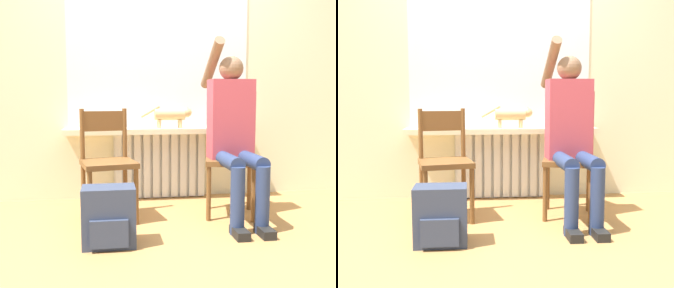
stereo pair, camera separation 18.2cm
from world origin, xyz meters
TOP-DOWN VIEW (x-y plane):
  - ground_plane at (0.00, 0.00)m, footprint 12.00×12.00m
  - wall_with_window at (0.00, 1.23)m, footprint 7.00×0.06m
  - radiator at (0.00, 1.15)m, footprint 0.87×0.08m
  - windowsill at (0.00, 1.07)m, footprint 1.76×0.26m
  - window_glass at (0.00, 1.20)m, footprint 1.69×0.01m
  - chair_left at (-0.49, 0.53)m, footprint 0.46×0.46m
  - chair_right at (0.49, 0.53)m, footprint 0.48×0.48m
  - person at (0.48, 0.42)m, footprint 0.36×1.02m
  - cat at (0.10, 1.05)m, footprint 0.47×0.10m
  - backpack at (-0.48, -0.04)m, footprint 0.34×0.24m

SIDE VIEW (x-z plane):
  - ground_plane at x=0.00m, z-range 0.00..0.00m
  - backpack at x=-0.48m, z-range 0.00..0.38m
  - radiator at x=0.00m, z-range 0.00..0.62m
  - chair_left at x=-0.49m, z-range 0.03..0.89m
  - chair_right at x=0.49m, z-range 0.03..0.89m
  - windowsill at x=0.00m, z-range 0.62..0.67m
  - person at x=0.48m, z-range 0.00..1.41m
  - cat at x=0.10m, z-range 0.69..0.90m
  - window_glass at x=0.00m, z-range 0.67..1.92m
  - wall_with_window at x=0.00m, z-range 0.00..2.70m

